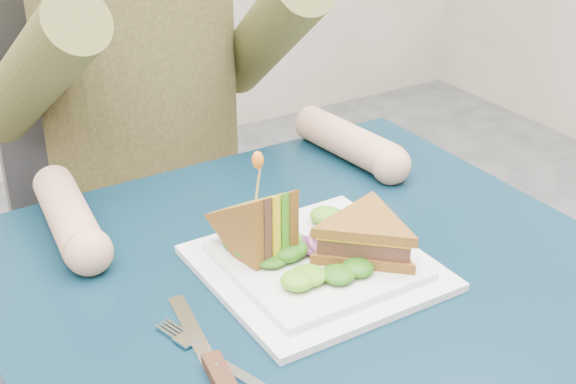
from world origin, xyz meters
TOP-DOWN VIEW (x-y plane):
  - table at (0.00, 0.00)m, footprint 0.75×0.75m
  - chair at (0.00, 0.66)m, footprint 0.42×0.40m
  - diner at (-0.00, 0.55)m, footprint 0.54×0.59m
  - plate at (0.00, 0.02)m, footprint 0.26×0.26m
  - sandwich_flat at (0.06, -0.00)m, footprint 0.21×0.21m
  - sandwich_upright at (-0.05, 0.07)m, footprint 0.08×0.14m
  - fork at (-0.18, -0.07)m, footprint 0.06×0.18m
  - knife at (-0.19, -0.09)m, footprint 0.05×0.22m
  - toothpick at (-0.05, 0.07)m, footprint 0.01×0.01m
  - toothpick_frill at (-0.05, 0.07)m, footprint 0.01×0.01m
  - lettuce_spill at (0.01, 0.03)m, footprint 0.15×0.13m
  - onion_ring at (0.02, 0.03)m, footprint 0.04×0.04m

SIDE VIEW (x-z plane):
  - chair at x=0.00m, z-range 0.08..1.01m
  - table at x=0.00m, z-range 0.29..1.02m
  - fork at x=-0.18m, z-range 0.73..0.74m
  - knife at x=-0.19m, z-range 0.73..0.74m
  - plate at x=0.00m, z-range 0.73..0.75m
  - lettuce_spill at x=0.01m, z-range 0.75..0.77m
  - onion_ring at x=0.02m, z-range 0.75..0.78m
  - sandwich_flat at x=0.06m, z-range 0.75..0.80m
  - sandwich_upright at x=-0.05m, z-range 0.72..0.85m
  - toothpick at x=-0.05m, z-range 0.82..0.88m
  - toothpick_frill at x=-0.05m, z-range 0.87..0.89m
  - diner at x=0.00m, z-range 0.54..1.29m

